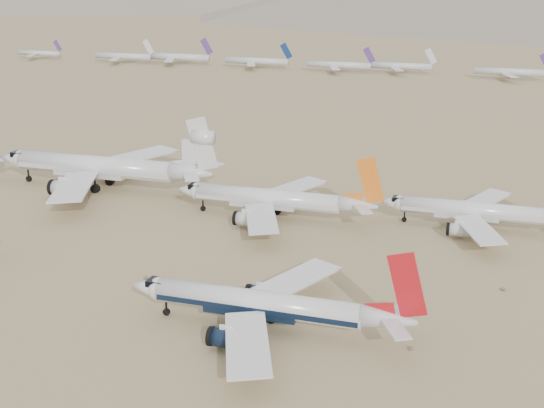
{
  "coord_description": "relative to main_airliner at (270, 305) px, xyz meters",
  "views": [
    {
      "loc": [
        37.37,
        -111.24,
        60.44
      ],
      "look_at": [
        -14.93,
        48.67,
        7.0
      ],
      "focal_mm": 50.0,
      "sensor_mm": 36.0,
      "label": 1
    }
  ],
  "objects": [
    {
      "name": "row2_white_trijet",
      "position": [
        -70.12,
        67.52,
        1.76
      ],
      "size": [
        63.9,
        62.45,
        22.64
      ],
      "color": "silver",
      "rests_on": "ground"
    },
    {
      "name": "ground",
      "position": [
        -0.31,
        -0.69,
        -4.79
      ],
      "size": [
        7000.0,
        7000.0,
        0.0
      ],
      "primitive_type": "plane",
      "color": "#8F7A53",
      "rests_on": "ground"
    },
    {
      "name": "row2_gold_tail",
      "position": [
        30.95,
        65.31,
        -0.32
      ],
      "size": [
        44.89,
        43.9,
        15.98
      ],
      "color": "silver",
      "rests_on": "ground"
    },
    {
      "name": "row2_orange_tail",
      "position": [
        -17.44,
        57.77,
        0.2
      ],
      "size": [
        49.87,
        48.79,
        17.79
      ],
      "color": "silver",
      "rests_on": "ground"
    },
    {
      "name": "main_airliner",
      "position": [
        0.0,
        0.0,
        0.0
      ],
      "size": [
        49.41,
        48.26,
        17.44
      ],
      "color": "silver",
      "rests_on": "ground"
    }
  ]
}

